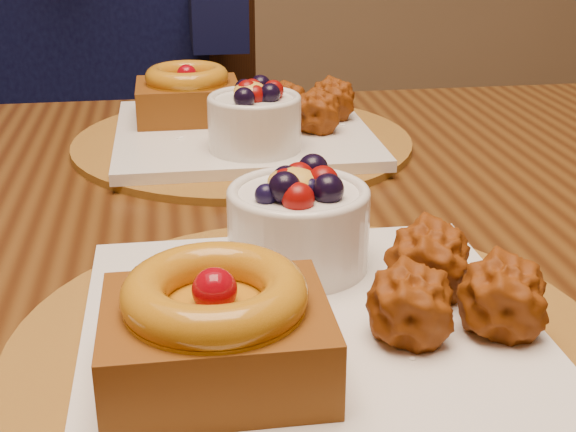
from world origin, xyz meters
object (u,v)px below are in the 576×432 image
at_px(dining_table, 268,296).
at_px(place_setting_far, 240,123).
at_px(chair_far, 169,202).
at_px(place_setting_near, 303,305).

xyz_separation_m(dining_table, place_setting_far, (-0.00, 0.21, 0.10)).
distance_m(dining_table, place_setting_far, 0.24).
bearing_deg(dining_table, chair_far, 96.45).
bearing_deg(place_setting_far, dining_table, -89.11).
height_order(place_setting_far, chair_far, place_setting_far).
bearing_deg(place_setting_far, place_setting_near, -90.06).
bearing_deg(place_setting_near, dining_table, 88.99).
xyz_separation_m(dining_table, place_setting_near, (-0.00, -0.21, 0.11)).
relative_size(place_setting_far, chair_far, 0.46).
distance_m(dining_table, chair_far, 0.85).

